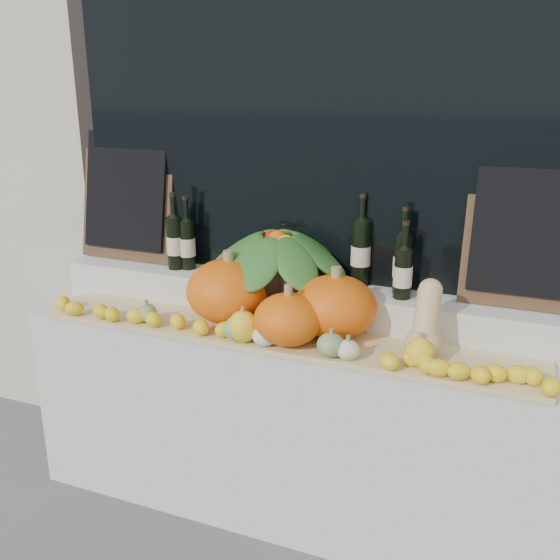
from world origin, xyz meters
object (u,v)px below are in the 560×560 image
at_px(butternut_squash, 426,324).
at_px(produce_bowl, 278,256).
at_px(pumpkin_left, 229,291).
at_px(wine_bottle_tall, 361,252).
at_px(pumpkin_right, 335,306).

bearing_deg(butternut_squash, produce_bowl, 160.44).
relative_size(pumpkin_left, butternut_squash, 1.27).
xyz_separation_m(butternut_squash, wine_bottle_tall, (-0.34, 0.33, 0.16)).
height_order(pumpkin_left, produce_bowl, produce_bowl).
bearing_deg(pumpkin_left, produce_bowl, 55.07).
bearing_deg(pumpkin_left, wine_bottle_tall, 30.29).
xyz_separation_m(butternut_squash, produce_bowl, (-0.69, 0.25, 0.12)).
distance_m(pumpkin_right, wine_bottle_tall, 0.31).
xyz_separation_m(produce_bowl, wine_bottle_tall, (0.35, 0.09, 0.03)).
bearing_deg(wine_bottle_tall, butternut_squash, -44.09).
xyz_separation_m(pumpkin_right, produce_bowl, (-0.32, 0.18, 0.13)).
height_order(pumpkin_left, butternut_squash, butternut_squash).
relative_size(pumpkin_right, produce_bowl, 0.50).
distance_m(pumpkin_left, wine_bottle_tall, 0.58).
distance_m(butternut_squash, produce_bowl, 0.74).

